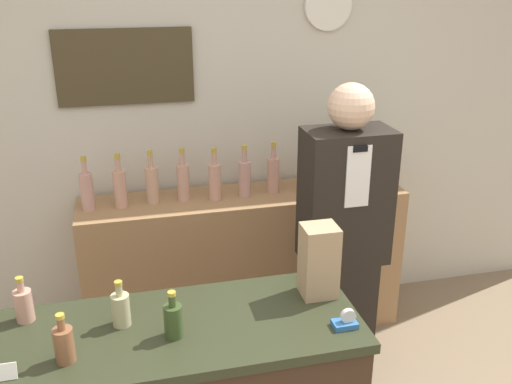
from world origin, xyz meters
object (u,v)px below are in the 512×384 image
(shopkeeper, at_px, (342,248))
(paper_bag, at_px, (319,261))
(potted_plant, at_px, (365,156))
(tape_dispenser, at_px, (346,321))

(shopkeeper, relative_size, paper_bag, 5.61)
(paper_bag, bearing_deg, potted_plant, 58.61)
(shopkeeper, relative_size, tape_dispenser, 18.72)
(shopkeeper, xyz_separation_m, paper_bag, (-0.33, -0.53, 0.25))
(potted_plant, bearing_deg, paper_bag, -121.39)
(tape_dispenser, bearing_deg, potted_plant, 63.99)
(paper_bag, height_order, tape_dispenser, paper_bag)
(tape_dispenser, bearing_deg, paper_bag, 95.69)
(shopkeeper, distance_m, tape_dispenser, 0.84)
(shopkeeper, xyz_separation_m, tape_dispenser, (-0.30, -0.78, 0.12))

